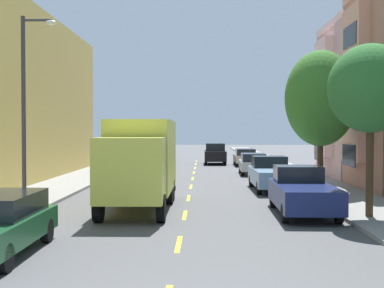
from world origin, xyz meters
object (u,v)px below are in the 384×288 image
at_px(parked_sedan_red, 149,156).
at_px(parked_wagon_silver, 253,163).
at_px(street_lamp, 27,98).
at_px(parked_suv_white, 136,159).
at_px(parked_pickup_navy, 302,192).
at_px(moving_black_sedan, 215,153).
at_px(street_tree_third, 321,99).
at_px(parked_hatchback_charcoal, 153,153).
at_px(parked_pickup_sky, 272,174).
at_px(street_tree_second, 370,89).
at_px(parked_wagon_champagne, 245,157).
at_px(delivery_box_truck, 141,159).
at_px(parked_hatchback_orange, 159,151).

bearing_deg(parked_sedan_red, parked_wagon_silver, -52.98).
xyz_separation_m(street_lamp, parked_suv_white, (1.61, 19.93, -3.33)).
distance_m(parked_pickup_navy, moving_black_sedan, 29.90).
distance_m(parked_pickup_navy, parked_wagon_silver, 18.05).
bearing_deg(street_tree_third, street_lamp, -153.38).
xyz_separation_m(parked_hatchback_charcoal, parked_pickup_sky, (8.72, -27.40, 0.07)).
relative_size(street_tree_second, moving_black_sedan, 1.24).
height_order(street_tree_third, street_lamp, street_lamp).
height_order(street_lamp, parked_pickup_navy, street_lamp).
bearing_deg(parked_sedan_red, street_tree_third, -65.01).
relative_size(street_lamp, parked_wagon_silver, 1.53).
height_order(parked_suv_white, parked_wagon_silver, parked_suv_white).
distance_m(parked_wagon_silver, moving_black_sedan, 11.99).
bearing_deg(parked_hatchback_charcoal, street_lamp, -92.40).
height_order(street_tree_third, parked_sedan_red, street_tree_third).
xyz_separation_m(parked_sedan_red, moving_black_sedan, (6.05, 0.53, 0.24)).
distance_m(parked_pickup_navy, parked_sedan_red, 30.50).
distance_m(street_lamp, moving_black_sedan, 30.75).
height_order(street_tree_third, parked_hatchback_charcoal, street_tree_third).
height_order(street_tree_third, parked_pickup_sky, street_tree_third).
xyz_separation_m(street_tree_third, parked_pickup_sky, (-2.16, 1.57, -3.83)).
xyz_separation_m(parked_pickup_navy, parked_suv_white, (-8.68, 20.15, 0.16)).
bearing_deg(parked_wagon_champagne, moving_black_sedan, 138.61).
relative_size(parked_wagon_champagne, parked_wagon_silver, 0.99).
bearing_deg(parked_wagon_silver, parked_hatchback_charcoal, 116.63).
bearing_deg(moving_black_sedan, street_tree_second, -81.60).
bearing_deg(parked_wagon_silver, delivery_box_truck, -109.70).
height_order(parked_pickup_navy, moving_black_sedan, moving_black_sedan).
distance_m(parked_wagon_champagne, parked_hatchback_orange, 16.47).
bearing_deg(street_tree_third, parked_sedan_red, 114.99).
xyz_separation_m(street_tree_second, parked_pickup_navy, (-2.07, 1.34, -3.70)).
relative_size(street_lamp, parked_sedan_red, 1.61).
height_order(street_tree_third, parked_pickup_navy, street_tree_third).
bearing_deg(parked_wagon_silver, parked_wagon_champagne, 88.95).
xyz_separation_m(street_lamp, parked_hatchback_orange, (1.56, 41.23, -3.56)).
bearing_deg(parked_hatchback_orange, delivery_box_truck, -86.30).
xyz_separation_m(parked_suv_white, parked_wagon_silver, (8.55, -2.10, -0.18)).
bearing_deg(street_lamp, moving_black_sedan, 75.30).
bearing_deg(street_tree_third, parked_wagon_silver, 100.68).
bearing_deg(street_lamp, delivery_box_truck, 14.27).
height_order(delivery_box_truck, parked_pickup_navy, delivery_box_truck).
relative_size(street_tree_third, parked_wagon_champagne, 1.46).
bearing_deg(street_tree_second, parked_wagon_silver, 96.46).
distance_m(parked_pickup_navy, parked_wagon_champagne, 27.52).
bearing_deg(parked_hatchback_orange, street_tree_third, -72.88).
bearing_deg(street_tree_second, parked_suv_white, 116.55).
distance_m(parked_pickup_sky, parked_wagon_silver, 10.06).
height_order(delivery_box_truck, parked_pickup_sky, delivery_box_truck).
xyz_separation_m(street_tree_second, parked_wagon_silver, (-2.19, 19.39, -3.72)).
xyz_separation_m(parked_pickup_navy, moving_black_sedan, (-2.53, 29.80, 0.16)).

